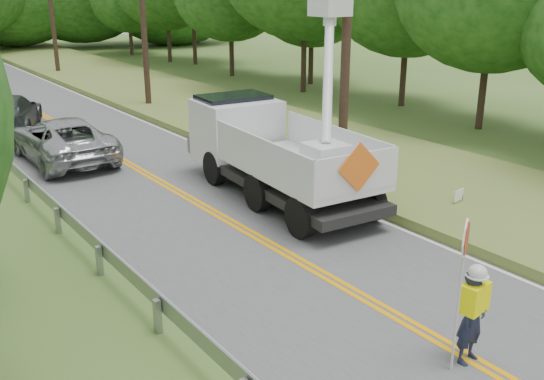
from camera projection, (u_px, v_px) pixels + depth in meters
ground at (469, 359)px, 10.89m from camera, size 140.00×140.00×0.00m
road at (140, 170)px, 21.64m from camera, size 7.20×96.00×0.03m
guardrail at (12, 169)px, 19.95m from camera, size 0.18×48.00×0.77m
utility_poles at (214, 9)px, 25.02m from camera, size 1.60×43.30×10.00m
tall_grass_verge at (298, 138)px, 25.52m from camera, size 7.00×96.00×0.30m
flagger at (473, 310)px, 10.48m from camera, size 1.09×0.49×2.80m
bucket_truck at (266, 137)px, 19.32m from camera, size 4.11×8.01×7.49m
suv_silver at (62, 139)px, 22.56m from camera, size 2.71×5.82×1.61m
suv_darkgrey at (7, 113)px, 26.93m from camera, size 4.34×6.08×1.63m
yard_sign at (459, 196)px, 17.63m from camera, size 0.47×0.11×0.69m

